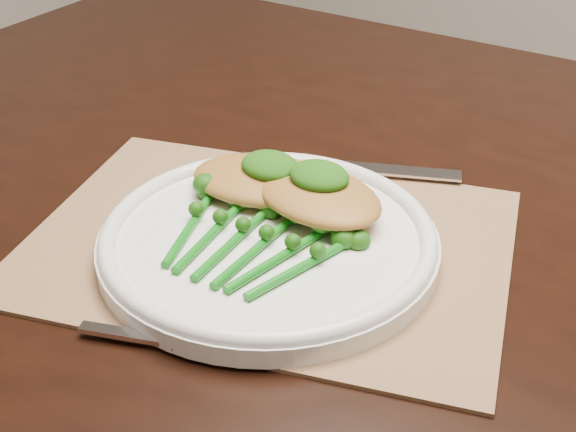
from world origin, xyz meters
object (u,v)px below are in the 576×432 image
Objects in this scene: dinner_plate at (268,240)px; broccolini_bundle at (244,246)px; placemat at (268,243)px; chicken_fillet_left at (262,180)px.

broccolini_bundle reaches higher than dinner_plate.
chicken_fillet_left is at bearing 113.73° from placemat.
placemat is 3.15× the size of chicken_fillet_left.
placemat is 1.42× the size of dinner_plate.
dinner_plate is 0.08m from chicken_fillet_left.
placemat is 2.55× the size of broccolini_bundle.
chicken_fillet_left is at bearing 114.02° from broccolini_bundle.
dinner_plate is at bearing 78.61° from broccolini_bundle.
placemat is at bearing 128.42° from dinner_plate.
broccolini_bundle is (-0.00, -0.03, 0.01)m from dinner_plate.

